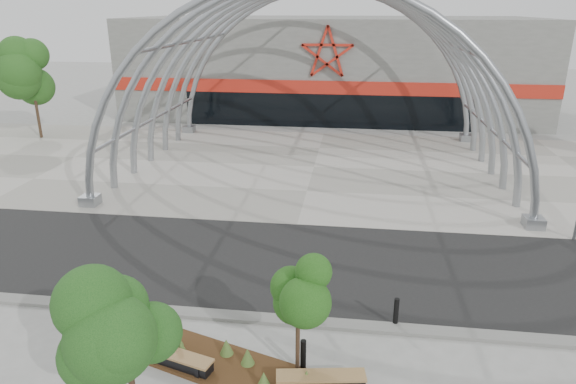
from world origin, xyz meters
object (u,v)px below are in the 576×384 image
object	(u,v)px
bench_1	(321,382)
bollard_2	(318,306)
street_tree_0	(125,327)
bench_0	(176,361)
street_tree_1	(298,294)

from	to	relation	value
bench_1	bollard_2	world-z (taller)	bollard_2
street_tree_0	bench_0	bearing A→B (deg)	91.24
bollard_2	street_tree_1	bearing A→B (deg)	-98.14
street_tree_1	bench_0	distance (m)	3.82
bench_0	street_tree_1	bearing A→B (deg)	3.39
street_tree_1	bench_0	size ratio (longest dim) A/B	1.51
street_tree_1	bench_1	size ratio (longest dim) A/B	1.45
bench_0	bollard_2	bearing A→B (deg)	35.70
street_tree_1	bollard_2	bearing A→B (deg)	81.86
bollard_2	bench_1	bearing A→B (deg)	-83.91
street_tree_0	bench_1	bearing A→B (deg)	30.44
street_tree_1	bench_1	xyz separation A→B (m)	(0.64, -0.52, -2.12)
street_tree_0	bollard_2	xyz separation A→B (m)	(3.45, 5.06, -2.43)
bench_0	bench_1	world-z (taller)	bench_1
bench_0	bollard_2	world-z (taller)	bollard_2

